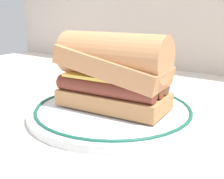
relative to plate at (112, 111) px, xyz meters
name	(u,v)px	position (x,y,z in m)	size (l,w,h in m)	color
ground_plane	(126,118)	(0.03, 0.00, -0.01)	(1.50, 1.50, 0.00)	beige
plate	(112,111)	(0.00, 0.00, 0.00)	(0.28, 0.28, 0.01)	white
sausage_sandwich	(112,71)	(0.00, 0.00, 0.07)	(0.19, 0.10, 0.12)	tan
drinking_glass	(157,66)	(-0.04, 0.24, 0.03)	(0.07, 0.07, 0.10)	silver
butter_knife	(108,80)	(-0.14, 0.19, 0.00)	(0.12, 0.12, 0.01)	silver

